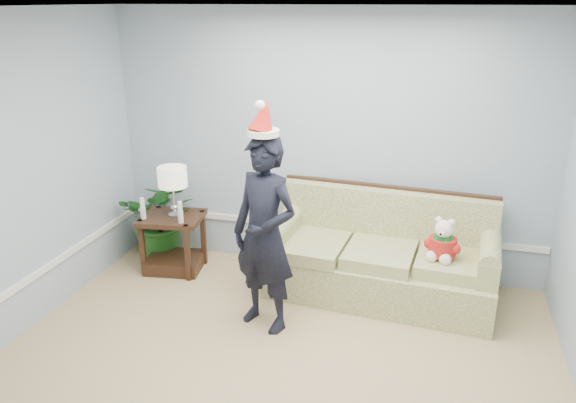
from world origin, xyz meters
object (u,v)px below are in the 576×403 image
Objects in this scene: sofa at (381,260)px; table_lamp at (173,179)px; teddy_bear at (443,244)px; side_table at (174,248)px; man at (265,235)px; houseplant at (161,218)px.

sofa is 2.25m from table_lamp.
side_table is at bearing -166.64° from teddy_bear.
man is 1.62m from teddy_bear.
houseplant is 1.92m from man.
sofa is 2.43× the size of houseplant.
man is at bearing -31.67° from side_table.
teddy_bear is at bearing -7.63° from houseplant.
sofa reaches higher than side_table.
teddy_bear reaches higher than houseplant.
table_lamp is at bearing 168.97° from man.
side_table is at bearing 169.74° from man.
table_lamp is 0.71m from houseplant.
man is (-0.91, -0.85, 0.51)m from sofa.
houseplant is 0.52× the size of man.
houseplant is (-0.32, 0.28, -0.57)m from table_lamp.
table_lamp is at bearing -173.80° from sofa.
sofa is 4.13× the size of table_lamp.
teddy_bear is (1.47, 0.65, -0.20)m from man.
table_lamp is 0.59× the size of houseplant.
table_lamp is 1.33× the size of teddy_bear.
side_table is at bearing 173.79° from table_lamp.
sofa is 5.49× the size of teddy_bear.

